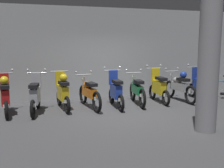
# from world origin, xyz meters

# --- Properties ---
(ground_plane) EXTENTS (80.00, 80.00, 0.00)m
(ground_plane) POSITION_xyz_m (0.00, 0.00, 0.00)
(ground_plane) COLOR #424244
(back_wall) EXTENTS (16.00, 0.30, 3.36)m
(back_wall) POSITION_xyz_m (0.00, 2.53, 1.68)
(back_wall) COLOR #9EA0A3
(back_wall) RESTS_ON ground
(motorbike_slot_0) EXTENTS (0.59, 1.68, 1.29)m
(motorbike_slot_0) POSITION_xyz_m (-3.34, 0.79, 0.57)
(motorbike_slot_0) COLOR black
(motorbike_slot_0) RESTS_ON ground
(motorbike_slot_1) EXTENTS (0.58, 1.67, 1.29)m
(motorbike_slot_1) POSITION_xyz_m (-2.50, 0.69, 0.53)
(motorbike_slot_1) COLOR black
(motorbike_slot_1) RESTS_ON ground
(motorbike_slot_2) EXTENTS (0.56, 1.68, 1.18)m
(motorbike_slot_2) POSITION_xyz_m (-1.67, 0.89, 0.57)
(motorbike_slot_2) COLOR black
(motorbike_slot_2) RESTS_ON ground
(motorbike_slot_3) EXTENTS (0.59, 1.95, 1.15)m
(motorbike_slot_3) POSITION_xyz_m (-0.84, 0.83, 0.49)
(motorbike_slot_3) COLOR black
(motorbike_slot_3) RESTS_ON ground
(motorbike_slot_4) EXTENTS (0.59, 1.68, 1.29)m
(motorbike_slot_4) POSITION_xyz_m (0.00, 0.67, 0.53)
(motorbike_slot_4) COLOR black
(motorbike_slot_4) RESTS_ON ground
(motorbike_slot_5) EXTENTS (0.58, 1.94, 1.15)m
(motorbike_slot_5) POSITION_xyz_m (0.84, 0.88, 0.49)
(motorbike_slot_5) COLOR black
(motorbike_slot_5) RESTS_ON ground
(motorbike_slot_6) EXTENTS (0.59, 1.68, 1.29)m
(motorbike_slot_6) POSITION_xyz_m (1.67, 0.93, 0.53)
(motorbike_slot_6) COLOR black
(motorbike_slot_6) RESTS_ON ground
(motorbike_slot_7) EXTENTS (0.59, 1.95, 1.15)m
(motorbike_slot_7) POSITION_xyz_m (2.50, 0.91, 0.53)
(motorbike_slot_7) COLOR black
(motorbike_slot_7) RESTS_ON ground
(motorbike_slot_8) EXTENTS (0.59, 1.68, 1.29)m
(motorbike_slot_8) POSITION_xyz_m (3.34, 0.85, 0.53)
(motorbike_slot_8) COLOR black
(motorbike_slot_8) RESTS_ON ground
(bicycle) EXTENTS (0.50, 1.73, 0.89)m
(bicycle) POSITION_xyz_m (4.22, 0.78, 0.36)
(bicycle) COLOR black
(bicycle) RESTS_ON ground
(support_pillar) EXTENTS (0.49, 0.49, 3.36)m
(support_pillar) POSITION_xyz_m (1.26, -2.27, 1.68)
(support_pillar) COLOR gray
(support_pillar) RESTS_ON ground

